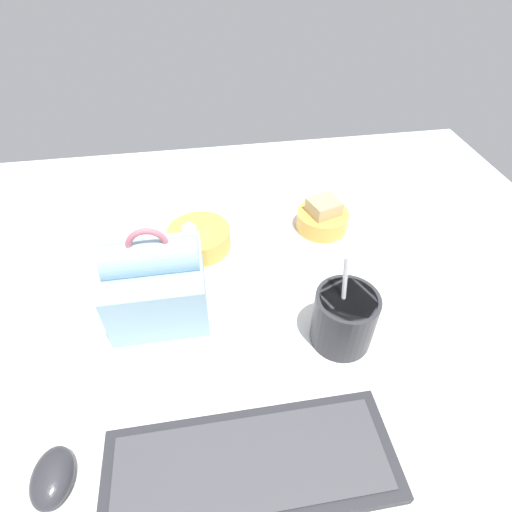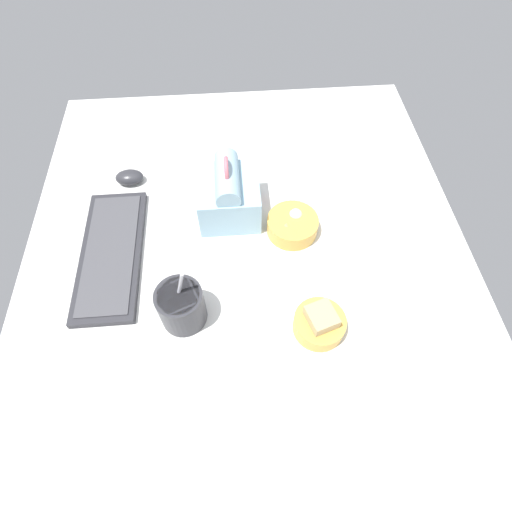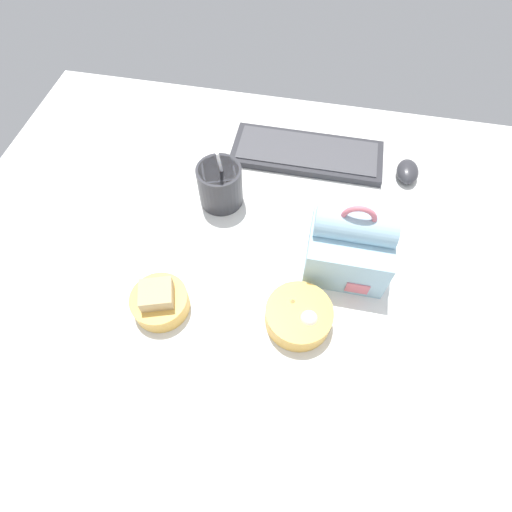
% 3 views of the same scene
% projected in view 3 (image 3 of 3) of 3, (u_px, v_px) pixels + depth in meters
% --- Properties ---
extents(desk_surface, '(1.40, 1.10, 0.02)m').
position_uv_depth(desk_surface, '(258.00, 264.00, 0.86)').
color(desk_surface, white).
rests_on(desk_surface, ground).
extents(keyboard, '(0.38, 0.14, 0.02)m').
position_uv_depth(keyboard, '(307.00, 153.00, 1.01)').
color(keyboard, '#2D2D33').
rests_on(keyboard, desk_surface).
extents(lunch_bag, '(0.16, 0.15, 0.18)m').
position_uv_depth(lunch_bag, '(349.00, 244.00, 0.80)').
color(lunch_bag, '#9EC6DB').
rests_on(lunch_bag, desk_surface).
extents(soup_cup, '(0.10, 0.10, 0.17)m').
position_uv_depth(soup_cup, '(220.00, 184.00, 0.90)').
color(soup_cup, '#333338').
rests_on(soup_cup, desk_surface).
extents(bento_bowl_sandwich, '(0.11, 0.11, 0.07)m').
position_uv_depth(bento_bowl_sandwich, '(160.00, 301.00, 0.77)').
color(bento_bowl_sandwich, '#EAB24C').
rests_on(bento_bowl_sandwich, desk_surface).
extents(bento_bowl_snacks, '(0.13, 0.13, 0.06)m').
position_uv_depth(bento_bowl_snacks, '(299.00, 315.00, 0.76)').
color(bento_bowl_snacks, '#EAB24C').
rests_on(bento_bowl_snacks, desk_surface).
extents(computer_mouse, '(0.05, 0.08, 0.04)m').
position_uv_depth(computer_mouse, '(407.00, 172.00, 0.96)').
color(computer_mouse, '#333338').
rests_on(computer_mouse, desk_surface).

